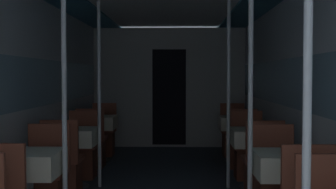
{
  "coord_description": "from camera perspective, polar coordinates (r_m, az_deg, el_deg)",
  "views": [
    {
      "loc": [
        0.19,
        -1.56,
        1.37
      ],
      "look_at": [
        0.08,
        2.83,
        1.19
      ],
      "focal_mm": 50.0,
      "sensor_mm": 36.0,
      "label": 1
    }
  ],
  "objects": [
    {
      "name": "dining_table_right_2",
      "position": [
        5.81,
        10.54,
        -5.48
      ],
      "size": [
        0.56,
        0.56,
        0.72
      ],
      "color": "#4C4C51",
      "rests_on": "ground_plane"
    },
    {
      "name": "bulkhead_far",
      "position": [
        8.95,
        0.14,
        0.82
      ],
      "size": [
        2.89,
        0.09,
        2.28
      ],
      "color": "#A8A8A3",
      "rests_on": "ground_plane"
    },
    {
      "name": "support_pole_right_2",
      "position": [
        5.72,
        7.38,
        -0.01
      ],
      "size": [
        0.04,
        0.04,
        2.28
      ],
      "color": "silver",
      "rests_on": "ground_plane"
    },
    {
      "name": "chair_right_far_2",
      "position": [
        6.36,
        9.78,
        -7.54
      ],
      "size": [
        0.42,
        0.42,
        0.89
      ],
      "rotation": [
        0.0,
        0.0,
        3.14
      ],
      "color": "brown",
      "rests_on": "ground_plane"
    },
    {
      "name": "support_pole_left_1",
      "position": [
        4.07,
        -12.53,
        -0.99
      ],
      "size": [
        0.04,
        0.04,
        2.28
      ],
      "color": "silver",
      "rests_on": "ground_plane"
    },
    {
      "name": "chair_left_far_2",
      "position": [
        6.42,
        -10.44,
        -7.45
      ],
      "size": [
        0.42,
        0.42,
        0.89
      ],
      "rotation": [
        0.0,
        0.0,
        3.14
      ],
      "color": "brown",
      "rests_on": "ground_plane"
    },
    {
      "name": "dining_table_right_1",
      "position": [
        4.13,
        14.45,
        -8.72
      ],
      "size": [
        0.56,
        0.56,
        0.72
      ],
      "color": "#4C4C51",
      "rests_on": "ground_plane"
    },
    {
      "name": "chair_right_near_2",
      "position": [
        5.37,
        11.4,
        -9.39
      ],
      "size": [
        0.42,
        0.42,
        0.89
      ],
      "color": "brown",
      "rests_on": "ground_plane"
    },
    {
      "name": "support_pole_left_2",
      "position": [
        5.77,
        -8.39,
        0.01
      ],
      "size": [
        0.04,
        0.04,
        2.28
      ],
      "color": "silver",
      "rests_on": "ground_plane"
    },
    {
      "name": "chair_left_near_3",
      "position": [
        7.12,
        -9.25,
        -6.48
      ],
      "size": [
        0.42,
        0.42,
        0.89
      ],
      "color": "brown",
      "rests_on": "ground_plane"
    },
    {
      "name": "chair_left_far_1",
      "position": [
        4.76,
        -14.78,
        -10.93
      ],
      "size": [
        0.42,
        0.42,
        0.89
      ],
      "rotation": [
        0.0,
        0.0,
        3.14
      ],
      "color": "brown",
      "rests_on": "ground_plane"
    },
    {
      "name": "chair_right_far_1",
      "position": [
        4.68,
        12.96,
        -11.16
      ],
      "size": [
        0.42,
        0.42,
        0.89
      ],
      "rotation": [
        0.0,
        0.0,
        3.14
      ],
      "color": "brown",
      "rests_on": "ground_plane"
    },
    {
      "name": "dining_table_right_3",
      "position": [
        7.52,
        8.42,
        -3.69
      ],
      "size": [
        0.56,
        0.56,
        0.72
      ],
      "color": "#4C4C51",
      "rests_on": "ground_plane"
    },
    {
      "name": "support_pole_right_0",
      "position": [
        2.3,
        16.57,
        -3.57
      ],
      "size": [
        0.04,
        0.04,
        2.28
      ],
      "color": "silver",
      "rests_on": "ground_plane"
    },
    {
      "name": "chair_left_near_2",
      "position": [
        5.44,
        -12.65,
        -9.24
      ],
      "size": [
        0.42,
        0.42,
        0.89
      ],
      "color": "brown",
      "rests_on": "ground_plane"
    },
    {
      "name": "wall_left",
      "position": [
        5.31,
        -16.86,
        -0.08
      ],
      "size": [
        0.05,
        9.76,
        2.28
      ],
      "color": "silver",
      "rests_on": "ground_plane"
    },
    {
      "name": "dining_table_left_1",
      "position": [
        4.23,
        -16.76,
        -8.49
      ],
      "size": [
        0.56,
        0.56,
        0.72
      ],
      "color": "#4C4C51",
      "rests_on": "ground_plane"
    },
    {
      "name": "chair_right_near_3",
      "position": [
        7.06,
        8.91,
        -6.55
      ],
      "size": [
        0.42,
        0.42,
        0.89
      ],
      "color": "brown",
      "rests_on": "ground_plane"
    },
    {
      "name": "dining_table_left_2",
      "position": [
        5.88,
        -11.47,
        -5.39
      ],
      "size": [
        0.56,
        0.56,
        0.72
      ],
      "color": "#4C4C51",
      "rests_on": "ground_plane"
    },
    {
      "name": "chair_right_far_3",
      "position": [
        8.06,
        7.96,
        -5.43
      ],
      "size": [
        0.42,
        0.42,
        0.89
      ],
      "rotation": [
        0.0,
        0.0,
        3.14
      ],
      "color": "brown",
      "rests_on": "ground_plane"
    },
    {
      "name": "dining_table_left_3",
      "position": [
        7.58,
        -8.55,
        -3.64
      ],
      "size": [
        0.56,
        0.56,
        0.72
      ],
      "color": "#4C4C51",
      "rests_on": "ground_plane"
    },
    {
      "name": "support_pole_right_1",
      "position": [
        4.0,
        10.01,
        -1.03
      ],
      "size": [
        0.04,
        0.04,
        2.28
      ],
      "color": "silver",
      "rests_on": "ground_plane"
    },
    {
      "name": "wall_right",
      "position": [
        5.21,
        15.64,
        -0.11
      ],
      "size": [
        0.05,
        9.76,
        2.28
      ],
      "color": "silver",
      "rests_on": "ground_plane"
    },
    {
      "name": "chair_left_far_3",
      "position": [
        8.11,
        -7.92,
        -5.39
      ],
      "size": [
        0.42,
        0.42,
        0.89
      ],
      "rotation": [
        0.0,
        0.0,
        3.14
      ],
      "color": "brown",
      "rests_on": "ground_plane"
    }
  ]
}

